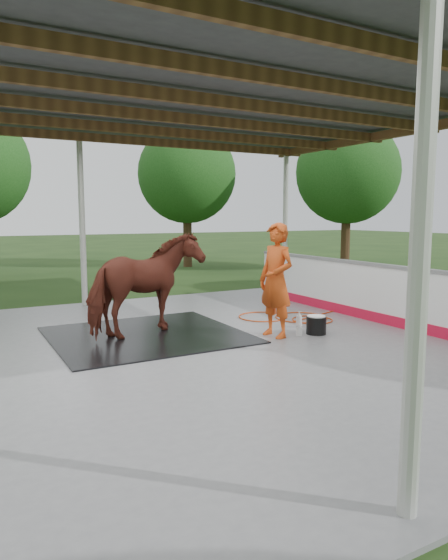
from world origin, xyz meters
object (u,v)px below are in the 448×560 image
dasher_board (380,295)px  handler (276,280)px  horse (146,284)px  wash_bucket (316,325)px

dasher_board → handler: handler is taller
horse → wash_bucket: bearing=-136.3°
wash_bucket → dasher_board: bearing=5.8°
handler → horse: bearing=-130.5°
horse → handler: bearing=-140.2°
horse → wash_bucket: horse is taller
dasher_board → wash_bucket: dasher_board is taller
horse → wash_bucket: 3.06m
handler → dasher_board: bearing=79.4°
wash_bucket → horse: bearing=153.5°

